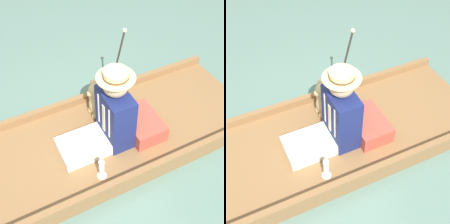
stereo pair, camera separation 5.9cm
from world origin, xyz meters
The scene contains 7 objects.
ground_plane centered at (0.00, 0.00, 0.00)m, with size 16.00×16.00×0.00m, color slate.
punt_boat centered at (0.00, 0.00, 0.07)m, with size 1.16×3.14×0.20m.
seat_cushion centered at (-0.09, -0.38, 0.21)m, with size 0.46×0.33×0.17m.
seated_person centered at (-0.06, -0.04, 0.44)m, with size 0.39×0.73×0.83m.
teddy_bear centered at (0.31, -0.08, 0.32)m, with size 0.30×0.17×0.42m.
wine_glass centered at (-0.40, 0.20, 0.24)m, with size 0.09×0.09×0.21m.
walking_cane centered at (0.48, -0.41, 0.60)m, with size 0.04×0.21×0.82m.
Camera 2 is at (-1.79, 0.74, 2.51)m, focal length 50.00 mm.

